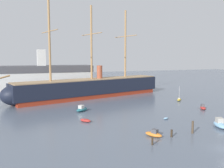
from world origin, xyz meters
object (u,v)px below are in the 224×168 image
(motorboat_foreground_left, at_px, (154,134))
(mooring_piling_right_pair, at_px, (193,127))
(tall_ship, at_px, (92,88))
(motorboat_foreground_right, at_px, (220,124))
(dinghy_near_centre, at_px, (166,118))
(motorboat_far_left, at_px, (25,102))
(mooring_piling_left_pair, at_px, (152,141))
(mooring_piling_nearest, at_px, (172,133))
(sailboat_alongside_stern, at_px, (179,99))
(dinghy_mid_left, at_px, (85,120))
(motorboat_mid_right, at_px, (203,108))
(motorboat_alongside_bow, at_px, (82,109))
(dockside_warehouse_left, at_px, (28,80))

(motorboat_foreground_left, relative_size, mooring_piling_right_pair, 1.52)
(tall_ship, distance_m, motorboat_foreground_right, 48.30)
(dinghy_near_centre, distance_m, motorboat_far_left, 45.18)
(mooring_piling_left_pair, bearing_deg, mooring_piling_nearest, 21.73)
(motorboat_foreground_right, relative_size, sailboat_alongside_stern, 1.05)
(mooring_piling_nearest, bearing_deg, dinghy_mid_left, 126.52)
(dinghy_near_centre, bearing_deg, dinghy_mid_left, 165.14)
(mooring_piling_nearest, bearing_deg, motorboat_mid_right, 36.01)
(mooring_piling_nearest, bearing_deg, mooring_piling_right_pair, 2.90)
(tall_ship, relative_size, dinghy_near_centre, 34.45)
(dinghy_mid_left, bearing_deg, mooring_piling_right_pair, -43.00)
(motorboat_mid_right, relative_size, sailboat_alongside_stern, 0.75)
(motorboat_mid_right, distance_m, mooring_piling_left_pair, 33.27)
(motorboat_alongside_bow, xyz_separation_m, motorboat_far_left, (-13.82, 18.35, -0.15))
(motorboat_alongside_bow, bearing_deg, motorboat_foreground_left, -74.60)
(motorboat_mid_right, xyz_separation_m, mooring_piling_left_pair, (-27.73, -18.39, 0.17))
(motorboat_alongside_bow, bearing_deg, sailboat_alongside_stern, 5.54)
(sailboat_alongside_stern, relative_size, mooring_piling_nearest, 3.53)
(motorboat_far_left, bearing_deg, sailboat_alongside_stern, -17.26)
(motorboat_far_left, bearing_deg, motorboat_mid_right, -31.85)
(mooring_piling_nearest, bearing_deg, sailboat_alongside_stern, 50.30)
(motorboat_alongside_bow, relative_size, mooring_piling_left_pair, 3.19)
(dinghy_near_centre, xyz_separation_m, motorboat_alongside_bow, (-16.20, 15.41, 0.39))
(dinghy_near_centre, xyz_separation_m, motorboat_far_left, (-30.02, 33.76, 0.24))
(motorboat_foreground_right, relative_size, mooring_piling_nearest, 3.71)
(tall_ship, bearing_deg, mooring_piling_right_pair, -83.59)
(motorboat_foreground_right, bearing_deg, tall_ship, 105.95)
(motorboat_foreground_right, height_order, mooring_piling_left_pair, motorboat_foreground_right)
(motorboat_foreground_left, relative_size, motorboat_mid_right, 1.01)
(motorboat_foreground_left, height_order, mooring_piling_right_pair, mooring_piling_right_pair)
(tall_ship, xyz_separation_m, motorboat_foreground_left, (-2.54, -46.15, -3.06))
(dinghy_near_centre, bearing_deg, mooring_piling_nearest, -120.33)
(dinghy_near_centre, relative_size, dockside_warehouse_left, 0.03)
(motorboat_foreground_right, height_order, sailboat_alongside_stern, sailboat_alongside_stern)
(mooring_piling_left_pair, bearing_deg, dinghy_mid_left, 109.48)
(tall_ship, relative_size, motorboat_foreground_left, 18.39)
(mooring_piling_right_pair, bearing_deg, sailboat_alongside_stern, 56.24)
(motorboat_far_left, height_order, mooring_piling_nearest, mooring_piling_nearest)
(motorboat_mid_right, bearing_deg, motorboat_foreground_left, -149.57)
(motorboat_foreground_left, bearing_deg, tall_ship, 86.86)
(dinghy_mid_left, relative_size, motorboat_alongside_bow, 0.72)
(motorboat_foreground_right, relative_size, motorboat_alongside_bow, 1.19)
(motorboat_foreground_right, distance_m, sailboat_alongside_stern, 30.89)
(motorboat_foreground_right, bearing_deg, dockside_warehouse_left, 118.11)
(dinghy_mid_left, height_order, motorboat_far_left, motorboat_far_left)
(dockside_warehouse_left, bearing_deg, motorboat_foreground_left, -73.84)
(motorboat_foreground_right, height_order, dinghy_near_centre, motorboat_foreground_right)
(motorboat_foreground_left, xyz_separation_m, dinghy_near_centre, (9.32, 9.59, -0.28))
(dinghy_near_centre, xyz_separation_m, dockside_warehouse_left, (-27.91, 54.56, 5.36))
(motorboat_foreground_left, xyz_separation_m, mooring_piling_nearest, (2.87, -1.43, 0.19))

